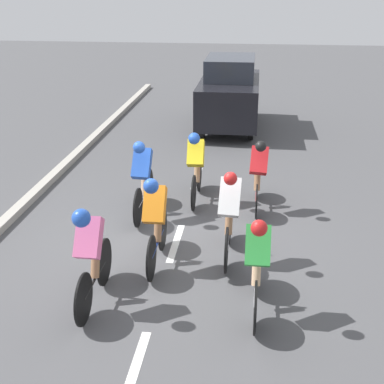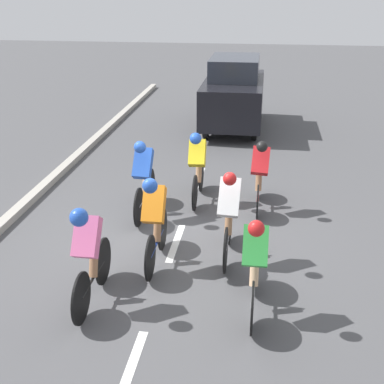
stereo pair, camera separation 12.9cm
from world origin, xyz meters
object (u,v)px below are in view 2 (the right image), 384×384
Objects in this scene: cyclist_green at (255,263)px; cyclist_red at (260,173)px; support_car at (234,93)px; cyclist_white at (229,213)px; cyclist_blue at (144,176)px; cyclist_yellow at (197,165)px; cyclist_pink at (88,252)px; cyclist_orange at (155,218)px.

cyclist_red is at bearing -89.92° from cyclist_green.
cyclist_green is 9.66m from support_car.
support_car reaches higher than cyclist_white.
cyclist_blue is 1.01× the size of cyclist_yellow.
cyclist_pink is (0.07, 3.01, 0.02)m from cyclist_blue.
cyclist_yellow is at bearing 86.78° from support_car.
cyclist_orange is at bearing 85.67° from support_car.
cyclist_red is at bearing 98.36° from support_car.
cyclist_white is at bearing 108.90° from cyclist_yellow.
cyclist_yellow is 5.87m from support_car.
cyclist_green is 0.98× the size of cyclist_pink.
cyclist_orange is at bearing 83.25° from cyclist_yellow.
cyclist_orange is 0.43× the size of support_car.
support_car is at bearing -100.40° from cyclist_blue.
cyclist_green is (-2.13, 2.92, -0.03)m from cyclist_blue.
cyclist_blue is at bearing -40.81° from cyclist_white.
cyclist_pink is at bearing 41.51° from cyclist_white.
cyclist_blue is 2.21m from cyclist_red.
cyclist_blue is 3.01m from cyclist_pink.
support_car is (0.45, -8.15, 0.24)m from cyclist_white.
cyclist_blue is at bearing -91.41° from cyclist_pink.
cyclist_pink is at bearing 75.79° from cyclist_yellow.
cyclist_orange is at bearing 107.71° from cyclist_blue.
cyclist_white reaches higher than cyclist_green.
support_car is (-0.33, -5.86, 0.26)m from cyclist_yellow.
cyclist_green is 3.52m from cyclist_red.
cyclist_pink reaches higher than cyclist_red.
cyclist_white is 2.11m from cyclist_red.
cyclist_white is (-1.68, 1.45, 0.00)m from cyclist_blue.
cyclist_green is 1.02× the size of cyclist_red.
cyclist_orange is at bearing -35.20° from cyclist_green.
cyclist_yellow is at bearing -96.75° from cyclist_orange.
support_car is (-0.65, -8.52, 0.23)m from cyclist_orange.
support_car is (0.89, -6.09, 0.28)m from cyclist_red.
cyclist_orange is (1.10, 0.37, 0.01)m from cyclist_white.
cyclist_orange is at bearing -119.12° from cyclist_pink.
support_car reaches higher than cyclist_blue.
cyclist_green is at bearing 108.14° from cyclist_yellow.
cyclist_pink reaches higher than cyclist_green.
cyclist_yellow is 1.03× the size of cyclist_pink.
cyclist_yellow is 3.95m from cyclist_green.
cyclist_red is at bearing -102.08° from cyclist_white.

